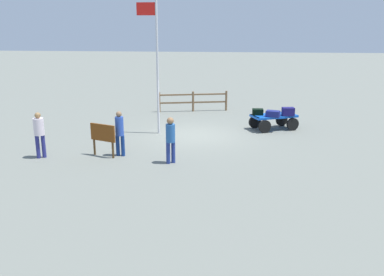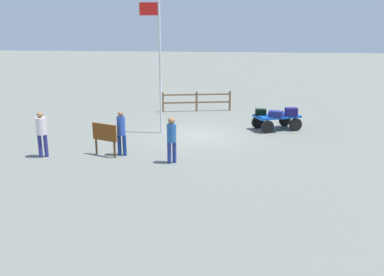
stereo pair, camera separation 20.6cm
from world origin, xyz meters
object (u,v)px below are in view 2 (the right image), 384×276
at_px(suitcase_maroon, 291,112).
at_px(flagpole, 158,59).
at_px(suitcase_olive, 261,112).
at_px(suitcase_grey, 276,114).
at_px(signboard, 105,135).
at_px(luggage_cart, 276,119).
at_px(worker_trailing, 172,137).
at_px(worker_lead, 121,131).
at_px(worker_supervisor, 42,130).

height_order(suitcase_maroon, flagpole, flagpole).
xyz_separation_m(suitcase_olive, suitcase_maroon, (-1.37, 0.04, 0.05)).
xyz_separation_m(suitcase_grey, signboard, (6.48, 4.45, -0.01)).
relative_size(luggage_cart, worker_trailing, 1.40).
bearing_deg(suitcase_grey, luggage_cart, -99.63).
bearing_deg(signboard, worker_trailing, 168.90).
height_order(suitcase_grey, flagpole, flagpole).
bearing_deg(suitcase_olive, suitcase_grey, 150.86).
bearing_deg(suitcase_grey, suitcase_maroon, -155.40).
relative_size(flagpole, signboard, 4.69).
bearing_deg(suitcase_olive, luggage_cart, -176.48).
xyz_separation_m(suitcase_grey, suitcase_maroon, (-0.71, -0.33, 0.05)).
relative_size(worker_lead, signboard, 1.38).
height_order(worker_lead, worker_supervisor, worker_supervisor).
xyz_separation_m(worker_lead, signboard, (0.59, 0.15, -0.14)).
height_order(suitcase_maroon, signboard, signboard).
relative_size(luggage_cart, worker_lead, 1.37).
bearing_deg(suitcase_olive, signboard, 39.63).
relative_size(luggage_cart, worker_supervisor, 1.36).
distance_m(suitcase_maroon, worker_trailing, 7.02).
relative_size(luggage_cart, flagpole, 0.40).
bearing_deg(suitcase_maroon, flagpole, 11.63).
bearing_deg(worker_lead, worker_trailing, 161.82).
distance_m(suitcase_maroon, worker_lead, 8.06).
height_order(suitcase_grey, worker_lead, worker_lead).
bearing_deg(suitcase_grey, worker_lead, 36.19).
xyz_separation_m(suitcase_maroon, flagpole, (5.88, 1.21, 2.42)).
bearing_deg(suitcase_olive, worker_supervisor, 33.03).
distance_m(suitcase_maroon, flagpole, 6.47).
distance_m(worker_trailing, signboard, 2.63).
distance_m(suitcase_olive, suitcase_maroon, 1.37).
bearing_deg(worker_lead, flagpole, -101.93).
xyz_separation_m(luggage_cart, suitcase_maroon, (-0.64, 0.09, 0.39)).
height_order(worker_supervisor, signboard, worker_supervisor).
bearing_deg(luggage_cart, worker_trailing, 53.53).
bearing_deg(worker_supervisor, suitcase_maroon, -151.15).
xyz_separation_m(suitcase_maroon, signboard, (7.19, 4.78, -0.06)).
xyz_separation_m(suitcase_maroon, worker_supervisor, (9.41, 5.18, 0.13)).
xyz_separation_m(luggage_cart, worker_trailing, (3.97, 5.37, 0.47)).
distance_m(worker_lead, signboard, 0.63).
xyz_separation_m(worker_trailing, worker_supervisor, (4.80, -0.10, 0.05)).
distance_m(suitcase_grey, worker_supervisor, 9.96).
relative_size(suitcase_maroon, worker_supervisor, 0.34).
bearing_deg(luggage_cart, flagpole, 13.91).
distance_m(suitcase_grey, worker_lead, 7.30).
relative_size(suitcase_grey, worker_supervisor, 0.41).
bearing_deg(signboard, luggage_cart, -143.40).
xyz_separation_m(suitcase_maroon, worker_trailing, (4.61, 5.29, 0.08)).
xyz_separation_m(luggage_cart, signboard, (6.55, 4.87, 0.33)).
relative_size(suitcase_maroon, worker_trailing, 0.35).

